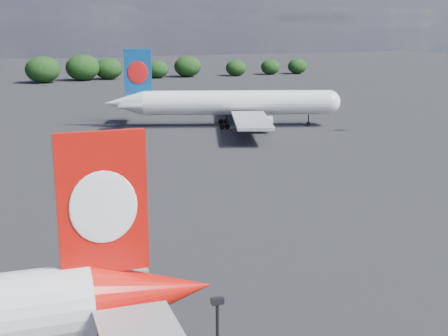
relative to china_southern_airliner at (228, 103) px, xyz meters
name	(u,v)px	position (x,y,z in m)	size (l,w,h in m)	color
ground	(23,158)	(-39.31, -15.96, -4.63)	(500.00, 500.00, 0.00)	black
china_southern_airliner	(228,103)	(0.00, 0.00, 0.00)	(45.70, 43.84, 15.19)	silver
billboard_yellow	(47,70)	(-27.31, 106.04, -0.76)	(5.00, 0.30, 5.50)	yellow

